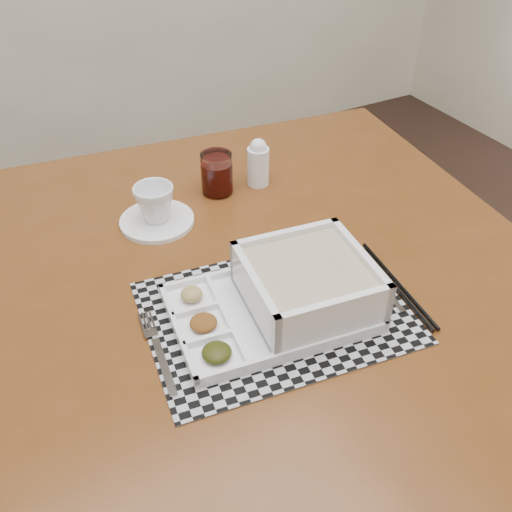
{
  "coord_description": "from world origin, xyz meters",
  "views": [
    {
      "loc": [
        -0.11,
        -0.21,
        1.5
      ],
      "look_at": [
        0.24,
        0.44,
        0.92
      ],
      "focal_mm": 40.0,
      "sensor_mm": 36.0,
      "label": 1
    }
  ],
  "objects_px": {
    "serving_tray": "(298,292)",
    "creamer_bottle": "(258,163)",
    "juice_glass": "(217,175)",
    "cup": "(155,203)",
    "dining_table": "(246,309)"
  },
  "relations": [
    {
      "from": "serving_tray",
      "to": "creamer_bottle",
      "type": "xyz_separation_m",
      "value": [
        0.14,
        0.39,
        0.01
      ]
    },
    {
      "from": "juice_glass",
      "to": "creamer_bottle",
      "type": "bearing_deg",
      "value": -6.04
    },
    {
      "from": "creamer_bottle",
      "to": "serving_tray",
      "type": "bearing_deg",
      "value": -109.24
    },
    {
      "from": "cup",
      "to": "dining_table",
      "type": "bearing_deg",
      "value": -91.74
    },
    {
      "from": "cup",
      "to": "creamer_bottle",
      "type": "relative_size",
      "value": 0.74
    },
    {
      "from": "creamer_bottle",
      "to": "juice_glass",
      "type": "bearing_deg",
      "value": 173.96
    },
    {
      "from": "dining_table",
      "to": "juice_glass",
      "type": "height_order",
      "value": "juice_glass"
    },
    {
      "from": "dining_table",
      "to": "serving_tray",
      "type": "height_order",
      "value": "serving_tray"
    },
    {
      "from": "dining_table",
      "to": "juice_glass",
      "type": "distance_m",
      "value": 0.31
    },
    {
      "from": "dining_table",
      "to": "cup",
      "type": "bearing_deg",
      "value": 110.26
    },
    {
      "from": "cup",
      "to": "juice_glass",
      "type": "xyz_separation_m",
      "value": [
        0.16,
        0.05,
        -0.01
      ]
    },
    {
      "from": "cup",
      "to": "juice_glass",
      "type": "distance_m",
      "value": 0.17
    },
    {
      "from": "serving_tray",
      "to": "cup",
      "type": "relative_size",
      "value": 4.29
    },
    {
      "from": "dining_table",
      "to": "creamer_bottle",
      "type": "distance_m",
      "value": 0.34
    },
    {
      "from": "dining_table",
      "to": "juice_glass",
      "type": "relative_size",
      "value": 13.65
    }
  ]
}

